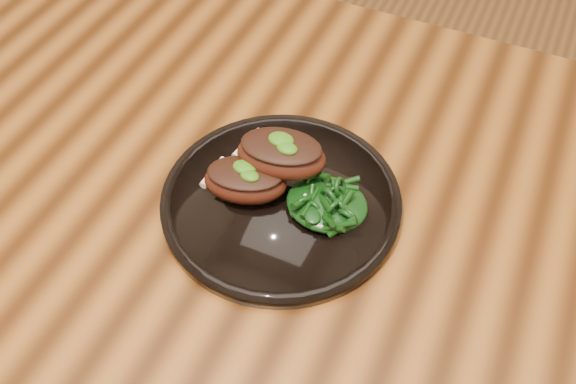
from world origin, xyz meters
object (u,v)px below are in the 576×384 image
object	(u,v)px
lamb_chop_front	(245,180)
greens_heap	(327,200)
desk	(345,237)
plate	(281,201)

from	to	relation	value
lamb_chop_front	greens_heap	world-z (taller)	lamb_chop_front
desk	greens_heap	size ratio (longest dim) A/B	16.09
greens_heap	plate	bearing A→B (deg)	-174.81
lamb_chop_front	greens_heap	size ratio (longest dim) A/B	1.16
greens_heap	desk	bearing A→B (deg)	69.13
desk	greens_heap	xyz separation A→B (m)	(-0.02, -0.04, 0.12)
lamb_chop_front	greens_heap	distance (m)	0.10
plate	greens_heap	bearing A→B (deg)	5.19
lamb_chop_front	greens_heap	bearing A→B (deg)	8.89
desk	plate	bearing A→B (deg)	-147.69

